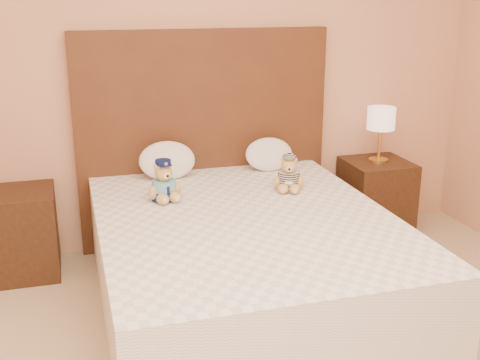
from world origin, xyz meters
name	(u,v)px	position (x,y,z in m)	size (l,w,h in m)	color
bed	(246,262)	(0.00, 1.20, 0.28)	(1.60, 2.00, 0.55)	white
headboard	(204,140)	(0.00, 2.21, 0.75)	(1.75, 0.08, 1.50)	#4B2B16
nightstand_left	(20,233)	(-1.25, 2.00, 0.28)	(0.45, 0.45, 0.55)	#392212
nightstand_right	(376,197)	(1.25, 2.00, 0.28)	(0.45, 0.45, 0.55)	#392212
lamp	(381,121)	(1.25, 2.00, 0.85)	(0.20, 0.20, 0.40)	gold
teddy_police	(164,180)	(-0.39, 1.59, 0.67)	(0.21, 0.20, 0.25)	#B18C44
teddy_prisoner	(289,173)	(0.38, 1.56, 0.66)	(0.20, 0.19, 0.22)	#B18C44
pillow_left	(167,159)	(-0.29, 2.03, 0.68)	(0.37, 0.24, 0.26)	white
pillow_right	(269,153)	(0.42, 2.03, 0.67)	(0.34, 0.22, 0.24)	white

